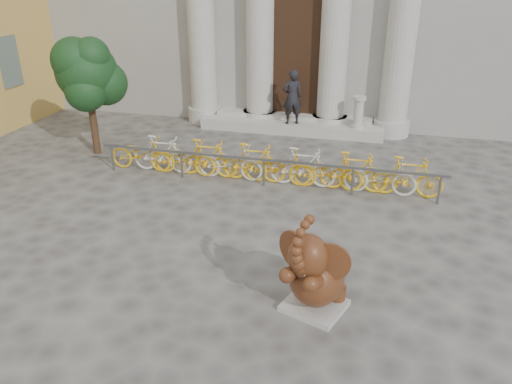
% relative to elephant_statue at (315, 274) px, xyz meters
% --- Properties ---
extents(ground, '(80.00, 80.00, 0.00)m').
position_rel_elephant_statue_xyz_m(ground, '(-2.09, -0.17, -0.66)').
color(ground, '#474442').
rests_on(ground, ground).
extents(entrance_steps, '(6.00, 1.20, 0.36)m').
position_rel_elephant_statue_xyz_m(entrance_steps, '(-2.09, 9.23, -0.48)').
color(entrance_steps, '#A8A59E').
rests_on(entrance_steps, ground).
extents(elephant_statue, '(1.22, 1.45, 1.83)m').
position_rel_elephant_statue_xyz_m(elephant_statue, '(0.00, 0.00, 0.00)').
color(elephant_statue, '#A8A59E').
rests_on(elephant_statue, ground).
extents(bike_rack, '(8.73, 0.53, 1.00)m').
position_rel_elephant_statue_xyz_m(bike_rack, '(-1.95, 4.83, -0.16)').
color(bike_rack, slate).
rests_on(bike_rack, ground).
extents(tree, '(1.93, 1.76, 3.34)m').
position_rel_elephant_statue_xyz_m(tree, '(-7.21, 5.67, 1.67)').
color(tree, '#332114').
rests_on(tree, ground).
extents(pedestrian, '(0.74, 0.63, 1.73)m').
position_rel_elephant_statue_xyz_m(pedestrian, '(-2.04, 8.88, 0.56)').
color(pedestrian, black).
rests_on(pedestrian, entrance_steps).
extents(balustrade_post, '(0.41, 0.41, 1.00)m').
position_rel_elephant_statue_xyz_m(balustrade_post, '(0.06, 8.93, 0.16)').
color(balustrade_post, '#A8A59E').
rests_on(balustrade_post, entrance_steps).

